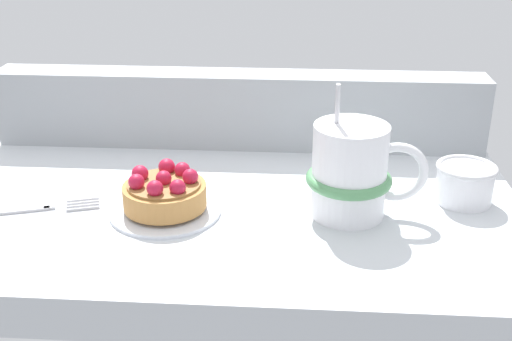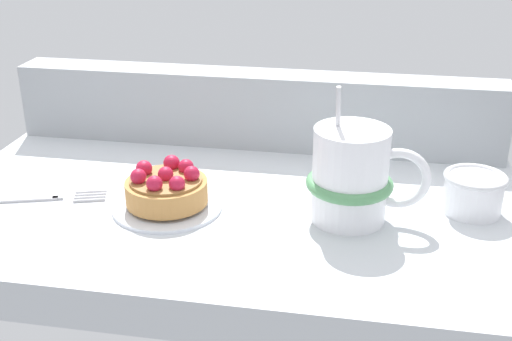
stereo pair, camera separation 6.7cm
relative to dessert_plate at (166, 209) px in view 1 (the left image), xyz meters
The scene contains 7 objects.
ground_plane 7.44cm from the dessert_plate, 30.71° to the left, with size 65.40×39.78×4.35cm, color silver.
window_rail_back 21.99cm from the dessert_plate, 73.79° to the left, with size 64.09×5.58×9.81cm, color #9EA3A8.
dessert_plate is the anchor object (origin of this frame).
raspberry_tart 2.08cm from the dessert_plate, 100.65° to the left, with size 8.82×8.82×4.18cm.
coffee_mug 20.13cm from the dessert_plate, ahead, with size 12.63×9.00×14.35cm.
dessert_fork 15.56cm from the dessert_plate, behind, with size 16.67×6.63×0.60cm.
sugar_bowl 32.76cm from the dessert_plate, ahead, with size 6.59×6.59×4.37cm.
Camera 1 is at (7.92, -64.53, 32.18)cm, focal length 45.57 mm.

